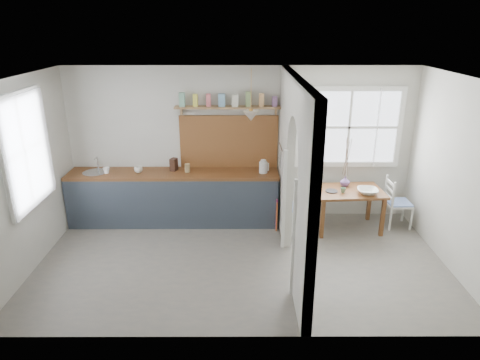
{
  "coord_description": "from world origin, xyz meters",
  "views": [
    {
      "loc": [
        -0.03,
        -5.4,
        3.24
      ],
      "look_at": [
        -0.02,
        0.23,
        1.16
      ],
      "focal_mm": 32.0,
      "sensor_mm": 36.0,
      "label": 1
    }
  ],
  "objects_px": {
    "vase": "(345,181)",
    "chair_left": "(297,206)",
    "kettle": "(263,166)",
    "chair_right": "(399,202)",
    "dining_table": "(347,209)"
  },
  "relations": [
    {
      "from": "vase",
      "to": "chair_left",
      "type": "bearing_deg",
      "value": -163.59
    },
    {
      "from": "vase",
      "to": "kettle",
      "type": "bearing_deg",
      "value": 177.59
    },
    {
      "from": "chair_left",
      "to": "chair_right",
      "type": "relative_size",
      "value": 0.99
    },
    {
      "from": "chair_left",
      "to": "kettle",
      "type": "bearing_deg",
      "value": -140.65
    },
    {
      "from": "chair_left",
      "to": "kettle",
      "type": "xyz_separation_m",
      "value": [
        -0.54,
        0.3,
        0.59
      ]
    },
    {
      "from": "dining_table",
      "to": "chair_right",
      "type": "height_order",
      "value": "chair_right"
    },
    {
      "from": "dining_table",
      "to": "chair_right",
      "type": "bearing_deg",
      "value": 2.26
    },
    {
      "from": "chair_left",
      "to": "kettle",
      "type": "distance_m",
      "value": 0.85
    },
    {
      "from": "chair_right",
      "to": "kettle",
      "type": "height_order",
      "value": "kettle"
    },
    {
      "from": "dining_table",
      "to": "kettle",
      "type": "distance_m",
      "value": 1.55
    },
    {
      "from": "dining_table",
      "to": "vase",
      "type": "bearing_deg",
      "value": 93.34
    },
    {
      "from": "chair_right",
      "to": "kettle",
      "type": "distance_m",
      "value": 2.34
    },
    {
      "from": "kettle",
      "to": "vase",
      "type": "bearing_deg",
      "value": -0.21
    },
    {
      "from": "chair_left",
      "to": "chair_right",
      "type": "bearing_deg",
      "value": 73.27
    },
    {
      "from": "dining_table",
      "to": "chair_left",
      "type": "relative_size",
      "value": 1.29
    }
  ]
}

